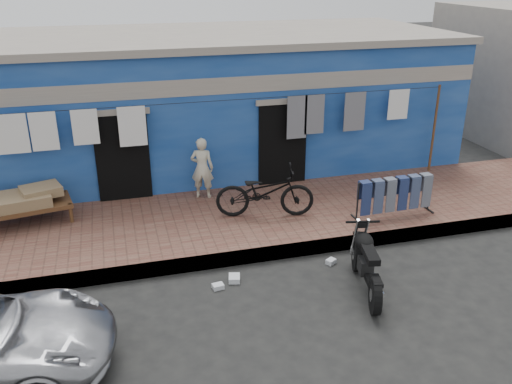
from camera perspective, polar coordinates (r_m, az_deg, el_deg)
The scene contains 13 objects.
ground at distance 8.51m, azimuth 3.68°, elevation -12.25°, with size 80.00×80.00×0.00m, color black.
sidewalk at distance 10.93m, azimuth -1.40°, elevation -3.00°, with size 28.00×3.00×0.25m, color brown.
curb at distance 9.69m, azimuth 0.71°, elevation -6.59°, with size 28.00×0.10×0.25m, color gray.
building at distance 14.12m, azimuth -5.49°, elevation 9.59°, with size 12.20×5.20×3.36m.
clothesline at distance 11.43m, azimuth -4.47°, elevation 7.03°, with size 10.06×0.06×2.10m.
seated_person at distance 11.53m, azimuth -5.69°, elevation 2.54°, with size 0.48×0.32×1.33m, color beige.
bicycle at distance 10.61m, azimuth 0.94°, elevation 0.56°, with size 0.68×1.92×1.24m, color black.
motorcycle at distance 8.88m, azimuth 11.56°, elevation -7.21°, with size 0.90×1.67×1.02m, color black, non-canonical shape.
charpoy at distance 11.32m, azimuth -23.52°, elevation -1.57°, with size 2.08×1.26×0.65m, color brown, non-canonical shape.
jeans_rack at distance 11.06m, azimuth 14.37°, elevation -0.39°, with size 1.72×0.40×0.82m, color black, non-canonical shape.
litter_a at distance 8.98m, azimuth -4.02°, elevation -9.88°, with size 0.18×0.14×0.08m, color silver.
litter_b at distance 9.73m, azimuth 7.89°, elevation -7.25°, with size 0.17×0.13×0.08m, color silver.
litter_c at distance 9.16m, azimuth -2.30°, elevation -9.07°, with size 0.23×0.18×0.09m, color silver.
Camera 1 is at (-2.37, -6.56, 4.87)m, focal length 38.00 mm.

